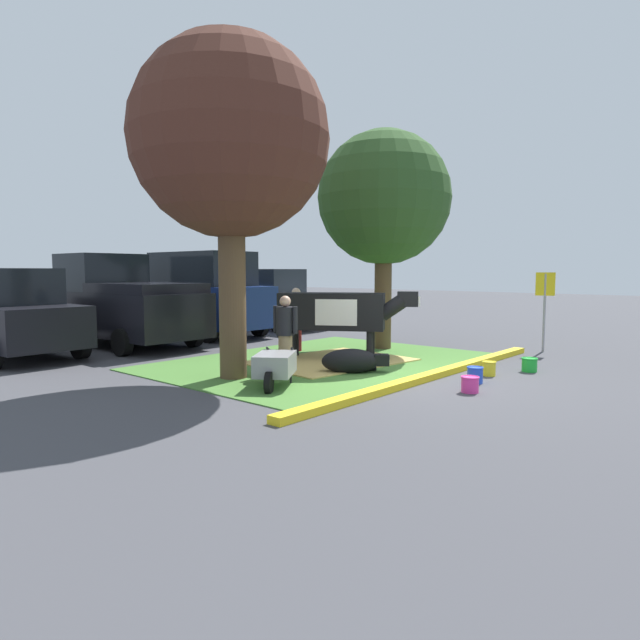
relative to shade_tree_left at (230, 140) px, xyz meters
name	(u,v)px	position (x,y,z in m)	size (l,w,h in m)	color
ground_plane	(411,377)	(2.24, -2.40, -4.26)	(80.00, 80.00, 0.00)	#424247
grass_island	(323,361)	(2.46, -0.05, -4.25)	(7.06, 5.12, 0.02)	#477A33
curb_yellow	(434,375)	(2.46, -2.76, -4.20)	(8.26, 0.24, 0.12)	yellow
hay_bedding	(331,361)	(2.50, -0.23, -4.24)	(3.20, 2.40, 0.04)	tan
shade_tree_left	(230,140)	(0.00, 0.00, 0.00)	(3.54, 3.54, 6.08)	brown
shade_tree_right	(384,199)	(4.92, 0.08, -0.54)	(3.28, 3.28, 5.40)	brown
cow_holstein	(336,312)	(2.83, -0.13, -3.19)	(1.96, 2.86, 1.52)	black
calf_lying	(352,361)	(1.80, -1.35, -4.02)	(1.12, 1.18, 0.48)	black
person_handler	(285,333)	(0.81, -0.54, -3.46)	(0.34, 0.52, 1.51)	#9E7F5B
person_visitor_near	(296,318)	(3.17, 1.41, -3.43)	(0.49, 0.34, 1.55)	maroon
wheelbarrow	(275,365)	(-0.06, -1.14, -3.88)	(1.48, 1.21, 0.63)	gray
parking_sign	(545,296)	(7.10, -3.14, -2.90)	(0.15, 0.44, 1.93)	#99999E
bucket_pink	(470,384)	(1.76, -3.79, -4.12)	(0.30, 0.30, 0.26)	#EA3893
bucket_blue	(475,375)	(2.50, -3.53, -4.11)	(0.29, 0.29, 0.29)	blue
bucket_yellow	(489,368)	(3.31, -3.43, -4.12)	(0.27, 0.27, 0.28)	yellow
bucket_green	(529,364)	(4.23, -3.85, -4.12)	(0.31, 0.31, 0.27)	green
sedan_blue	(10,314)	(-1.70, 5.74, -3.28)	(2.06, 4.42, 2.02)	black
pickup_truck_black	(119,303)	(1.00, 5.84, -3.15)	(2.27, 5.42, 2.42)	black
suv_dark_grey	(202,294)	(3.71, 5.84, -2.99)	(2.16, 4.62, 2.52)	navy
hatchback_white	(268,299)	(6.55, 5.96, -3.28)	(2.06, 4.42, 2.02)	silver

